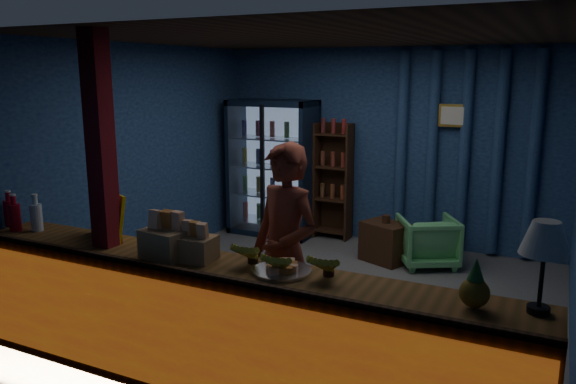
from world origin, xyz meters
name	(u,v)px	position (x,y,z in m)	size (l,w,h in m)	color
ground	(323,296)	(0.00, 0.00, 0.00)	(4.60, 4.60, 0.00)	#515154
room_walls	(325,146)	(0.00, 0.00, 1.57)	(4.60, 4.60, 4.60)	navy
counter	(222,328)	(0.00, -1.91, 0.48)	(4.40, 0.57, 0.99)	brown
support_post	(105,202)	(-1.05, -1.90, 1.30)	(0.16, 0.16, 2.60)	maroon
beverage_cooler	(275,168)	(-1.55, 1.92, 0.93)	(1.20, 0.62, 1.90)	black
bottle_shelf	(334,181)	(-0.70, 2.06, 0.79)	(0.50, 0.28, 1.60)	#3D1F13
curtain_folds	(464,152)	(1.00, 2.14, 1.30)	(1.74, 0.14, 2.50)	navy
framed_picture	(453,116)	(0.85, 2.10, 1.75)	(0.36, 0.04, 0.28)	gold
shopkeeper	(285,253)	(0.20, -1.28, 0.88)	(0.64, 0.42, 1.76)	maroon
green_chair	(427,241)	(0.75, 1.44, 0.30)	(0.64, 0.66, 0.60)	#5DBA6D
side_table	(385,242)	(0.26, 1.36, 0.25)	(0.65, 0.57, 0.58)	#3D1F13
yellow_sign	(109,215)	(-1.18, -1.73, 1.14)	(0.48, 0.27, 0.38)	yellow
soda_bottles	(20,215)	(-2.05, -1.88, 1.08)	(0.43, 0.18, 0.32)	#A90B1D
snack_box_left	(167,241)	(-0.45, -1.93, 1.07)	(0.36, 0.31, 0.35)	#A87351
snack_box_centre	(196,247)	(-0.22, -1.89, 1.05)	(0.29, 0.24, 0.29)	#A87351
pastry_tray	(282,269)	(0.45, -1.84, 0.97)	(0.41, 0.41, 0.07)	silver
banana_bunches	(285,260)	(0.47, -1.84, 1.04)	(0.84, 0.32, 0.18)	gold
table_lamp	(545,242)	(2.05, -1.79, 1.37)	(0.27, 0.27, 0.54)	black
pineapple	(475,288)	(1.71, -1.88, 1.07)	(0.17, 0.17, 0.30)	olive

